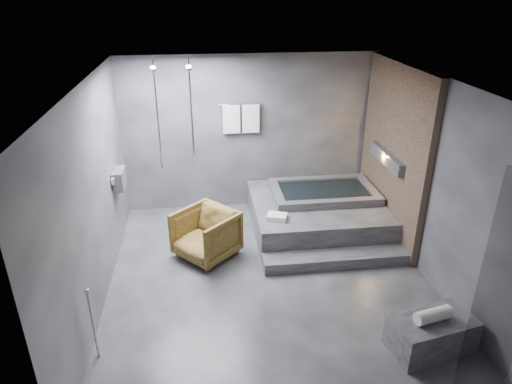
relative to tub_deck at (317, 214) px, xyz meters
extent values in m
plane|color=#2A2A2C|center=(-1.05, -1.45, -0.25)|extent=(5.00, 5.00, 0.00)
cube|color=#464648|center=(-1.05, -1.45, 2.55)|extent=(4.50, 5.00, 0.04)
cube|color=#333338|center=(-1.05, 1.05, 1.15)|extent=(4.50, 0.04, 2.80)
cube|color=#333338|center=(-1.05, -3.95, 1.15)|extent=(4.50, 0.04, 2.80)
cube|color=#333338|center=(-3.30, -1.45, 1.15)|extent=(0.04, 5.00, 2.80)
cube|color=#333338|center=(1.20, -1.45, 1.15)|extent=(0.04, 5.00, 2.80)
cube|color=#9D795C|center=(1.14, -0.20, 1.15)|extent=(0.10, 2.40, 2.78)
cube|color=#FF9938|center=(1.06, -0.20, 1.05)|extent=(0.14, 1.20, 0.20)
cube|color=slate|center=(-3.21, -0.05, 0.85)|extent=(0.16, 0.42, 0.30)
imported|color=beige|center=(-3.20, -0.15, 0.80)|extent=(0.08, 0.08, 0.21)
imported|color=beige|center=(-3.20, 0.05, 0.78)|extent=(0.07, 0.07, 0.15)
cylinder|color=silver|center=(-2.05, 0.60, 1.65)|extent=(0.04, 0.04, 1.80)
cylinder|color=silver|center=(-2.60, 0.60, 1.65)|extent=(0.04, 0.04, 1.80)
cylinder|color=silver|center=(-1.20, 0.99, 1.70)|extent=(0.75, 0.02, 0.02)
cube|color=white|center=(-1.37, 0.97, 1.45)|extent=(0.30, 0.06, 0.50)
cube|color=white|center=(-1.03, 0.97, 1.45)|extent=(0.30, 0.06, 0.50)
cylinder|color=silver|center=(-3.20, -2.65, 0.20)|extent=(0.04, 0.04, 0.90)
cube|color=black|center=(0.60, -3.90, 1.10)|extent=(0.55, 0.01, 2.60)
cube|color=#2E2E31|center=(0.00, 0.00, 0.00)|extent=(2.20, 2.00, 0.50)
cube|color=#2E2E31|center=(0.00, -1.18, -0.16)|extent=(2.20, 0.36, 0.18)
cube|color=#313033|center=(0.60, -3.00, -0.04)|extent=(1.02, 0.69, 0.42)
imported|color=#412D10|center=(-1.92, -0.69, 0.13)|extent=(1.16, 1.16, 0.76)
cylinder|color=white|center=(0.56, -3.02, 0.25)|extent=(0.45, 0.24, 0.15)
cube|color=silver|center=(-0.80, -0.56, 0.29)|extent=(0.36, 0.31, 0.08)
camera|label=1|loc=(-1.91, -6.79, 3.64)|focal=32.00mm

